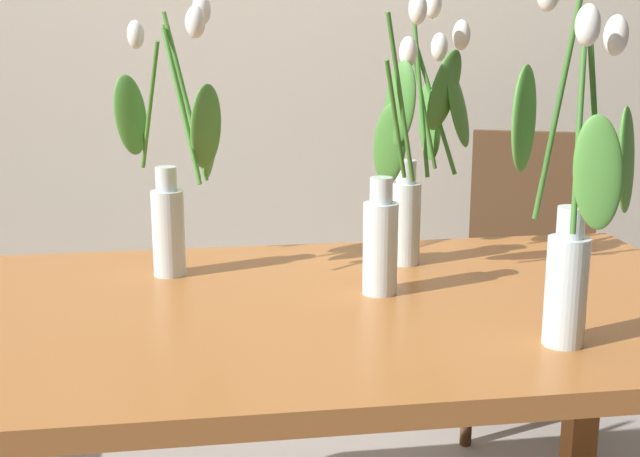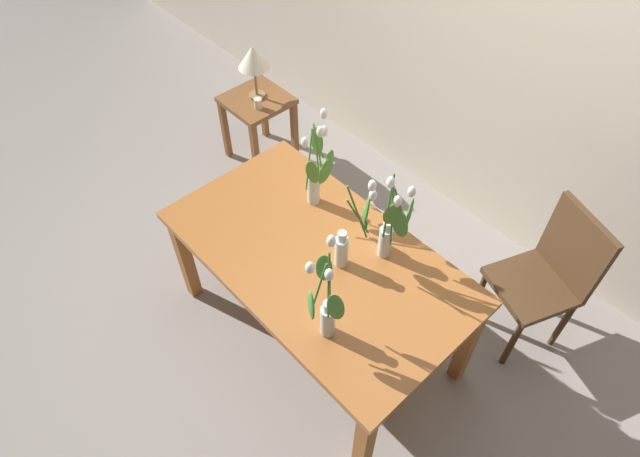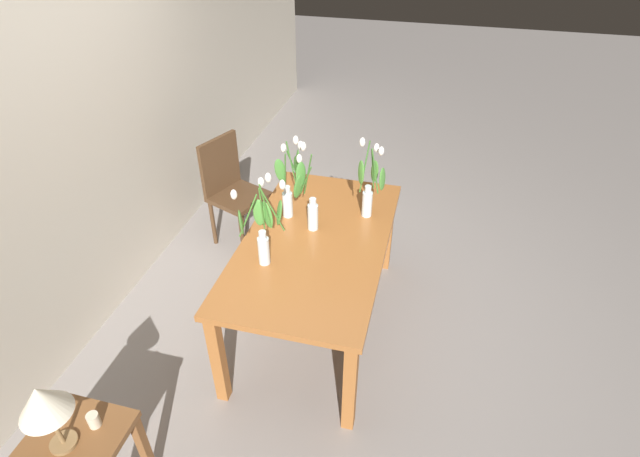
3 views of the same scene
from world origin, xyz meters
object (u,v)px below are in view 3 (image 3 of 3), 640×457
at_px(dining_table, 315,251).
at_px(side_table, 78,456).
at_px(tulip_vase_2, 309,203).
at_px(tulip_vase_3, 369,189).
at_px(tulip_vase_1, 263,230).
at_px(pillar_candle, 94,420).
at_px(table_lamp, 42,403).
at_px(tulip_vase_0, 289,186).
at_px(dining_chair, 231,186).

distance_m(dining_table, side_table, 1.68).
relative_size(tulip_vase_2, tulip_vase_3, 0.97).
bearing_deg(tulip_vase_3, dining_table, 142.32).
height_order(tulip_vase_1, pillar_candle, tulip_vase_1).
relative_size(table_lamp, pillar_candle, 5.31).
height_order(tulip_vase_0, tulip_vase_2, tulip_vase_0).
bearing_deg(side_table, table_lamp, 127.69).
bearing_deg(dining_chair, table_lamp, -175.86).
xyz_separation_m(tulip_vase_1, tulip_vase_3, (0.62, -0.52, -0.01)).
relative_size(dining_table, tulip_vase_0, 2.74).
height_order(side_table, pillar_candle, pillar_candle).
xyz_separation_m(tulip_vase_1, pillar_candle, (-1.12, 0.45, -0.38)).
relative_size(tulip_vase_1, side_table, 1.04).
xyz_separation_m(tulip_vase_2, side_table, (-1.62, 0.67, -0.49)).
bearing_deg(tulip_vase_3, dining_chair, 69.36).
bearing_deg(tulip_vase_1, tulip_vase_0, 0.09).
bearing_deg(side_table, tulip_vase_3, -29.15).
bearing_deg(pillar_candle, dining_chair, 6.43).
distance_m(dining_table, tulip_vase_2, 0.32).
xyz_separation_m(tulip_vase_1, table_lamp, (-1.23, 0.53, -0.11)).
relative_size(tulip_vase_3, table_lamp, 1.48).
distance_m(dining_table, tulip_vase_3, 0.54).
relative_size(dining_table, dining_chair, 1.72).
bearing_deg(table_lamp, tulip_vase_3, -29.41).
height_order(tulip_vase_0, tulip_vase_3, tulip_vase_3).
xyz_separation_m(tulip_vase_0, dining_chair, (0.56, 0.70, -0.43)).
xyz_separation_m(tulip_vase_1, side_table, (-1.22, 0.51, -0.54)).
distance_m(tulip_vase_1, tulip_vase_3, 0.81).
bearing_deg(tulip_vase_0, tulip_vase_3, -78.54).
distance_m(dining_chair, pillar_candle, 2.21).
bearing_deg(side_table, tulip_vase_0, -16.38).
bearing_deg(tulip_vase_1, side_table, 157.23).
relative_size(tulip_vase_0, pillar_candle, 7.79).
bearing_deg(pillar_candle, table_lamp, 145.62).
relative_size(dining_table, tulip_vase_3, 2.72).
relative_size(dining_table, table_lamp, 4.02).
bearing_deg(dining_table, side_table, 153.15).
bearing_deg(side_table, pillar_candle, -30.60).
relative_size(tulip_vase_1, tulip_vase_2, 1.00).
xyz_separation_m(tulip_vase_2, dining_chair, (0.67, 0.86, -0.40)).
bearing_deg(table_lamp, tulip_vase_0, -16.85).
xyz_separation_m(side_table, pillar_candle, (0.10, -0.06, 0.16)).
bearing_deg(table_lamp, dining_table, -27.22).
bearing_deg(dining_chair, pillar_candle, -173.57).
height_order(dining_table, tulip_vase_0, tulip_vase_0).
bearing_deg(side_table, tulip_vase_1, -22.77).
height_order(tulip_vase_1, table_lamp, tulip_vase_1).
bearing_deg(tulip_vase_2, dining_table, -150.51).
xyz_separation_m(dining_table, dining_chair, (0.81, 0.94, -0.12)).
bearing_deg(side_table, tulip_vase_2, -22.50).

